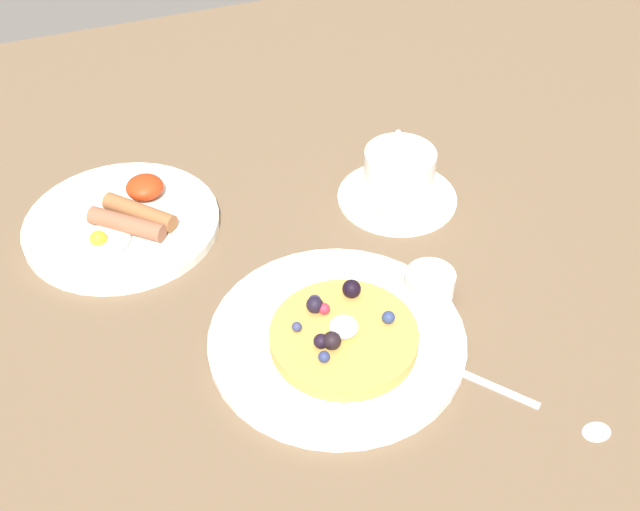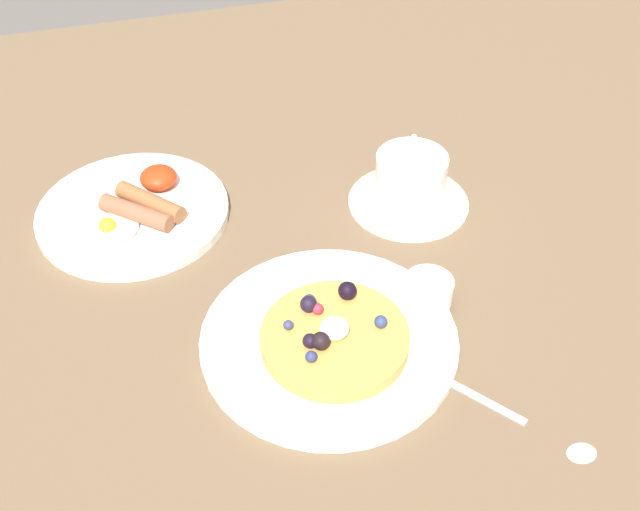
% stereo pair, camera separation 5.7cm
% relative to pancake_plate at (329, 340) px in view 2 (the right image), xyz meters
% --- Properties ---
extents(ground_plane, '(1.83, 1.44, 0.03)m').
position_rel_pancake_plate_xyz_m(ground_plane, '(-0.04, 0.08, -0.02)').
color(ground_plane, brown).
extents(pancake_plate, '(0.26, 0.26, 0.01)m').
position_rel_pancake_plate_xyz_m(pancake_plate, '(0.00, 0.00, 0.00)').
color(pancake_plate, white).
rests_on(pancake_plate, ground_plane).
extents(pancake_with_berries, '(0.15, 0.15, 0.04)m').
position_rel_pancake_plate_xyz_m(pancake_with_berries, '(0.00, -0.01, 0.02)').
color(pancake_with_berries, '#BE9041').
rests_on(pancake_with_berries, pancake_plate).
extents(syrup_ramekin, '(0.05, 0.05, 0.03)m').
position_rel_pancake_plate_xyz_m(syrup_ramekin, '(0.11, 0.02, 0.02)').
color(syrup_ramekin, white).
rests_on(syrup_ramekin, pancake_plate).
extents(breakfast_plate, '(0.23, 0.23, 0.01)m').
position_rel_pancake_plate_xyz_m(breakfast_plate, '(-0.17, 0.26, 0.00)').
color(breakfast_plate, white).
rests_on(breakfast_plate, ground_plane).
extents(fried_breakfast, '(0.13, 0.12, 0.03)m').
position_rel_pancake_plate_xyz_m(fried_breakfast, '(-0.16, 0.26, 0.02)').
color(fried_breakfast, brown).
rests_on(fried_breakfast, breakfast_plate).
extents(coffee_saucer, '(0.15, 0.15, 0.01)m').
position_rel_pancake_plate_xyz_m(coffee_saucer, '(0.16, 0.19, -0.00)').
color(coffee_saucer, white).
rests_on(coffee_saucer, ground_plane).
extents(coffee_cup, '(0.09, 0.11, 0.06)m').
position_rel_pancake_plate_xyz_m(coffee_cup, '(0.16, 0.19, 0.03)').
color(coffee_cup, white).
rests_on(coffee_cup, coffee_saucer).
extents(teaspoon, '(0.12, 0.14, 0.01)m').
position_rel_pancake_plate_xyz_m(teaspoon, '(0.16, -0.15, -0.00)').
color(teaspoon, silver).
rests_on(teaspoon, ground_plane).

